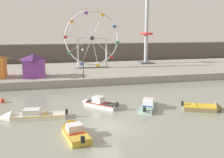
{
  "coord_description": "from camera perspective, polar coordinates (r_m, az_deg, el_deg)",
  "views": [
    {
      "loc": [
        -3.8,
        -18.15,
        7.56
      ],
      "look_at": [
        2.45,
        8.24,
        2.16
      ],
      "focal_mm": 38.96,
      "sensor_mm": 36.0,
      "label": 1
    }
  ],
  "objects": [
    {
      "name": "motorboat_olive_wood",
      "position": [
        25.23,
        21.32,
        -6.34
      ],
      "size": [
        3.99,
        2.77,
        1.38
      ],
      "rotation": [
        0.0,
        0.0,
        5.88
      ],
      "color": "olive",
      "rests_on": "ground_plane"
    },
    {
      "name": "ferris_wheel_white_frame",
      "position": [
        43.2,
        -4.69,
        9.25
      ],
      "size": [
        9.77,
        1.2,
        9.98
      ],
      "color": "silver",
      "rests_on": "quay_promenade"
    },
    {
      "name": "distant_town_skyline",
      "position": [
        61.44,
        -9.79,
        6.09
      ],
      "size": [
        140.0,
        3.0,
        4.4
      ],
      "primitive_type": "cube",
      "color": "#564C47",
      "rests_on": "ground_plane"
    },
    {
      "name": "motorboat_white_red_stripe",
      "position": [
        22.64,
        -19.44,
        -8.19
      ],
      "size": [
        6.11,
        1.81,
        1.27
      ],
      "rotation": [
        0.0,
        0.0,
        3.04
      ],
      "color": "silver",
      "rests_on": "ground_plane"
    },
    {
      "name": "drop_tower_steel_tower",
      "position": [
        49.67,
        8.08,
        11.3
      ],
      "size": [
        2.8,
        2.8,
        16.1
      ],
      "color": "#999EA3",
      "rests_on": "quay_promenade"
    },
    {
      "name": "carnival_booth_purple_stall",
      "position": [
        36.27,
        -17.81,
        3.13
      ],
      "size": [
        3.2,
        3.24,
        3.3
      ],
      "rotation": [
        0.0,
        0.0,
        -0.03
      ],
      "color": "purple",
      "rests_on": "quay_promenade"
    },
    {
      "name": "motorboat_pale_grey",
      "position": [
        24.86,
        -3.7,
        -5.68
      ],
      "size": [
        3.81,
        3.79,
        1.4
      ],
      "rotation": [
        0.0,
        0.0,
        2.36
      ],
      "color": "silver",
      "rests_on": "ground_plane"
    },
    {
      "name": "motorboat_seafoam",
      "position": [
        24.67,
        8.7,
        -5.96
      ],
      "size": [
        3.15,
        4.01,
        1.42
      ],
      "rotation": [
        0.0,
        0.0,
        1.01
      ],
      "color": "#93BCAD",
      "rests_on": "ground_plane"
    },
    {
      "name": "motorboat_mustard_yellow",
      "position": [
        18.54,
        -9.02,
        -11.92
      ],
      "size": [
        2.03,
        4.05,
        1.34
      ],
      "rotation": [
        0.0,
        0.0,
        1.76
      ],
      "color": "gold",
      "rests_on": "ground_plane"
    },
    {
      "name": "ground_plane",
      "position": [
        20.02,
        -1.41,
        -10.93
      ],
      "size": [
        240.0,
        240.0,
        0.0
      ],
      "primitive_type": "plane",
      "color": "gray"
    },
    {
      "name": "quay_promenade",
      "position": [
        42.29,
        -7.99,
        1.58
      ],
      "size": [
        110.0,
        18.19,
        1.06
      ],
      "primitive_type": "cube",
      "color": "gray",
      "rests_on": "ground_plane"
    },
    {
      "name": "mooring_buoy_orange",
      "position": [
        28.6,
        -24.36,
        -4.64
      ],
      "size": [
        0.44,
        0.44,
        0.44
      ],
      "primitive_type": "sphere",
      "color": "red",
      "rests_on": "ground_plane"
    },
    {
      "name": "promenade_lamp_near",
      "position": [
        33.82,
        -6.83,
        4.66
      ],
      "size": [
        0.32,
        0.32,
        4.1
      ],
      "color": "#2D2D33",
      "rests_on": "quay_promenade"
    }
  ]
}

